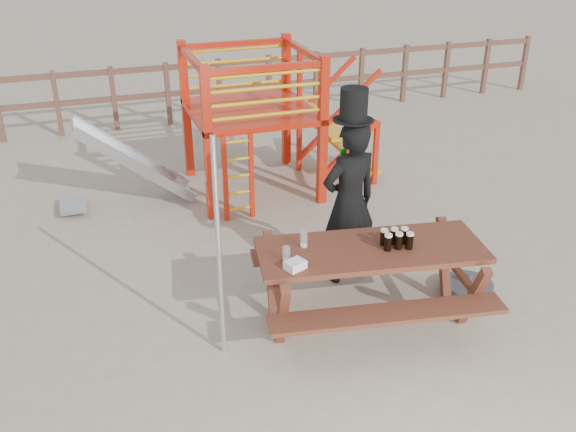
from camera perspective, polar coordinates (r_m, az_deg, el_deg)
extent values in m
plane|color=tan|center=(6.71, 3.62, -9.57)|extent=(60.00, 60.00, 0.00)
cube|color=brown|center=(12.51, -8.50, 13.07)|extent=(15.00, 0.06, 0.10)
cube|color=brown|center=(12.64, -8.35, 10.85)|extent=(15.00, 0.06, 0.10)
cube|color=brown|center=(12.46, -19.83, 9.36)|extent=(0.09, 0.09, 1.20)
cube|color=brown|center=(12.47, -15.22, 10.01)|extent=(0.09, 0.09, 1.20)
cube|color=brown|center=(12.56, -10.62, 10.59)|extent=(0.09, 0.09, 1.20)
cube|color=brown|center=(12.73, -6.10, 11.10)|extent=(0.09, 0.09, 1.20)
cube|color=brown|center=(12.97, -1.71, 11.52)|extent=(0.09, 0.09, 1.20)
cube|color=brown|center=(13.29, 2.51, 11.87)|extent=(0.09, 0.09, 1.20)
cube|color=brown|center=(13.66, 6.52, 12.14)|extent=(0.09, 0.09, 1.20)
cube|color=brown|center=(14.11, 10.31, 12.34)|extent=(0.09, 0.09, 1.20)
cube|color=brown|center=(14.60, 13.86, 12.49)|extent=(0.09, 0.09, 1.20)
cube|color=brown|center=(15.15, 17.17, 12.58)|extent=(0.09, 0.09, 1.20)
cube|color=brown|center=(15.74, 20.24, 12.62)|extent=(0.09, 0.09, 1.20)
cube|color=red|center=(8.46, -7.10, 6.26)|extent=(0.12, 0.12, 2.10)
cube|color=red|center=(8.88, 3.11, 7.43)|extent=(0.12, 0.12, 2.10)
cube|color=red|center=(9.95, -9.06, 9.24)|extent=(0.12, 0.12, 2.10)
cube|color=red|center=(10.32, -0.16, 10.19)|extent=(0.12, 0.12, 2.10)
cube|color=red|center=(9.32, -3.33, 9.31)|extent=(1.72, 1.72, 0.08)
cube|color=red|center=(8.37, -1.97, 13.03)|extent=(1.60, 0.08, 0.08)
cube|color=red|center=(9.88, -4.74, 15.04)|extent=(1.60, 0.08, 0.08)
cube|color=red|center=(8.95, -8.55, 13.65)|extent=(0.08, 1.60, 0.08)
cube|color=red|center=(9.35, 1.42, 14.47)|extent=(0.08, 1.60, 0.08)
cylinder|color=gold|center=(8.53, -1.91, 8.98)|extent=(1.50, 0.05, 0.05)
cylinder|color=gold|center=(10.02, -4.60, 11.56)|extent=(1.50, 0.05, 0.05)
cylinder|color=gold|center=(8.48, -1.92, 10.14)|extent=(1.50, 0.05, 0.05)
cylinder|color=gold|center=(9.97, -4.64, 12.56)|extent=(1.50, 0.05, 0.05)
cylinder|color=gold|center=(8.43, -1.94, 11.31)|extent=(1.50, 0.05, 0.05)
cylinder|color=gold|center=(9.93, -4.68, 13.57)|extent=(1.50, 0.05, 0.05)
cylinder|color=gold|center=(8.39, -1.96, 12.50)|extent=(1.50, 0.05, 0.05)
cylinder|color=gold|center=(9.89, -4.72, 14.58)|extent=(1.50, 0.05, 0.05)
cube|color=red|center=(8.52, -5.60, 3.23)|extent=(0.06, 0.06, 1.20)
cube|color=red|center=(8.60, -3.27, 3.54)|extent=(0.06, 0.06, 1.20)
cylinder|color=gold|center=(8.74, -4.33, 0.68)|extent=(0.36, 0.04, 0.04)
cylinder|color=gold|center=(8.64, -4.38, 2.11)|extent=(0.36, 0.04, 0.04)
cylinder|color=gold|center=(8.54, -4.44, 3.58)|extent=(0.36, 0.04, 0.04)
cylinder|color=gold|center=(8.45, -4.49, 5.07)|extent=(0.36, 0.04, 0.04)
cylinder|color=gold|center=(8.37, -4.55, 6.60)|extent=(0.36, 0.04, 0.04)
cube|color=gold|center=(9.64, 2.21, 9.17)|extent=(0.30, 0.90, 0.06)
cube|color=gold|center=(9.83, 3.73, 7.64)|extent=(0.30, 0.90, 0.06)
cube|color=gold|center=(10.03, 5.17, 6.16)|extent=(0.30, 0.90, 0.06)
cube|color=gold|center=(10.25, 6.54, 4.75)|extent=(0.30, 0.90, 0.06)
cube|color=red|center=(9.54, 5.38, 5.84)|extent=(0.95, 0.08, 0.86)
cube|color=red|center=(10.32, 3.38, 7.53)|extent=(0.95, 0.08, 0.86)
cube|color=#B9BBC0|center=(9.24, -13.47, 4.65)|extent=(1.53, 0.55, 1.21)
cube|color=#B9BBC0|center=(8.98, -13.31, 4.28)|extent=(1.58, 0.04, 1.28)
cube|color=#B9BBC0|center=(9.48, -13.68, 5.44)|extent=(1.58, 0.04, 1.28)
cube|color=#B9BBC0|center=(9.43, -18.56, 0.95)|extent=(0.35, 0.55, 0.05)
cube|color=brown|center=(6.36, 7.41, -3.01)|extent=(2.33, 1.17, 0.06)
cube|color=brown|center=(6.04, 8.89, -8.60)|extent=(2.25, 0.65, 0.04)
cube|color=brown|center=(7.03, 5.84, -2.97)|extent=(2.25, 0.65, 0.04)
cube|color=brown|center=(6.40, -1.05, -7.15)|extent=(0.29, 1.34, 0.80)
cube|color=brown|center=(6.89, 14.81, -5.43)|extent=(0.29, 1.34, 0.80)
imported|color=black|center=(7.05, 5.46, 1.16)|extent=(0.76, 0.58, 1.89)
cube|color=#0D9115|center=(7.07, 4.84, 3.27)|extent=(0.08, 0.03, 0.44)
cylinder|color=black|center=(6.70, 5.81, 8.51)|extent=(0.43, 0.43, 0.01)
cylinder|color=black|center=(6.65, 5.88, 9.90)|extent=(0.29, 0.29, 0.33)
cube|color=white|center=(6.73, 5.20, 11.15)|extent=(0.15, 0.03, 0.04)
cylinder|color=#B2B2B7|center=(5.76, -6.16, -3.27)|extent=(0.05, 0.05, 2.20)
cylinder|color=#3C3C42|center=(7.42, 15.67, -6.15)|extent=(0.55, 0.55, 0.13)
cylinder|color=#3C3C42|center=(7.36, 15.78, -5.39)|extent=(0.06, 0.06, 0.11)
cube|color=white|center=(5.92, 0.64, -4.37)|extent=(0.22, 0.20, 0.08)
cylinder|color=black|center=(6.28, 8.87, -2.41)|extent=(0.07, 0.07, 0.15)
cylinder|color=#F0E1C4|center=(6.24, 8.93, -1.72)|extent=(0.08, 0.08, 0.02)
cylinder|color=black|center=(6.33, 9.80, -2.28)|extent=(0.07, 0.07, 0.15)
cylinder|color=#F0E1C4|center=(6.29, 9.86, -1.59)|extent=(0.08, 0.08, 0.02)
cylinder|color=black|center=(6.35, 10.75, -2.26)|extent=(0.07, 0.07, 0.15)
cylinder|color=#F0E1C4|center=(6.31, 10.81, -1.58)|extent=(0.08, 0.08, 0.02)
cylinder|color=black|center=(6.37, 8.52, -1.95)|extent=(0.07, 0.07, 0.15)
cylinder|color=#F0E1C4|center=(6.33, 8.57, -1.27)|extent=(0.08, 0.08, 0.02)
cylinder|color=black|center=(6.41, 9.40, -1.84)|extent=(0.07, 0.07, 0.15)
cylinder|color=#F0E1C4|center=(6.37, 9.45, -1.15)|extent=(0.08, 0.08, 0.02)
cylinder|color=black|center=(6.44, 10.29, -1.79)|extent=(0.07, 0.07, 0.15)
cylinder|color=#F0E1C4|center=(6.40, 10.35, -1.11)|extent=(0.08, 0.08, 0.02)
cylinder|color=silver|center=(6.03, -0.14, -3.41)|extent=(0.07, 0.07, 0.15)
cylinder|color=#F0E1C4|center=(6.06, -0.14, -3.94)|extent=(0.07, 0.07, 0.02)
cylinder|color=silver|center=(6.27, 1.41, -2.13)|extent=(0.07, 0.07, 0.15)
cylinder|color=#F0E1C4|center=(6.30, 1.41, -2.65)|extent=(0.07, 0.07, 0.02)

